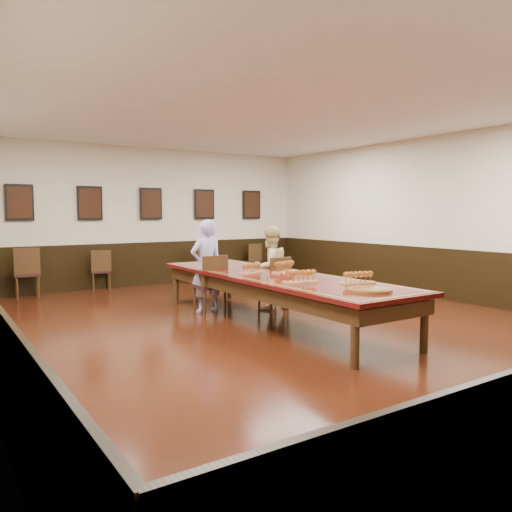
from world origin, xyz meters
TOP-DOWN VIEW (x-y plane):
  - floor at (0.00, 0.00)m, footprint 8.00×10.00m
  - ceiling at (0.00, 0.00)m, footprint 8.00×10.00m
  - wall_back at (0.00, 5.01)m, footprint 8.00×0.02m
  - wall_right at (4.01, 0.00)m, footprint 0.02×10.00m
  - chair_man at (-0.46, 1.23)m, footprint 0.46×0.51m
  - chair_woman at (0.61, 0.86)m, footprint 0.45×0.49m
  - spare_chair_a at (-2.77, 4.61)m, footprint 0.51×0.55m
  - spare_chair_b at (-1.25, 4.79)m, footprint 0.50×0.53m
  - spare_chair_c at (1.12, 4.52)m, footprint 0.45×0.48m
  - spare_chair_d at (2.70, 4.84)m, footprint 0.44×0.47m
  - person_man at (-0.46, 1.34)m, footprint 0.58×0.38m
  - person_woman at (0.60, 0.96)m, footprint 0.74×0.59m
  - pink_phone at (0.60, -0.05)m, footprint 0.09×0.15m
  - wainscoting at (0.00, 0.00)m, footprint 8.00×10.00m
  - conference_table at (0.00, 0.00)m, footprint 1.40×5.00m
  - posters at (0.00, 4.94)m, footprint 6.14×0.04m
  - flight_a at (-0.20, 0.33)m, footprint 0.44×0.24m
  - flight_b at (0.28, 0.11)m, footprint 0.53×0.31m
  - flight_c at (-0.21, -0.92)m, footprint 0.50×0.25m
  - flight_d at (0.35, -1.43)m, footprint 0.48×0.26m
  - red_plate_grp at (0.15, -0.13)m, footprint 0.20×0.20m
  - carved_platter at (0.01, -1.96)m, footprint 0.68×0.68m

SIDE VIEW (x-z plane):
  - floor at x=0.00m, z-range -0.02..0.00m
  - spare_chair_c at x=1.12m, z-range 0.00..0.86m
  - spare_chair_d at x=2.70m, z-range 0.00..0.88m
  - spare_chair_b at x=-1.25m, z-range 0.00..0.89m
  - chair_woman at x=0.61m, z-range 0.00..0.93m
  - chair_man at x=-0.46m, z-range 0.00..0.99m
  - wainscoting at x=0.00m, z-range 0.00..1.00m
  - spare_chair_a at x=-2.77m, z-range 0.00..1.01m
  - conference_table at x=0.00m, z-range 0.23..0.99m
  - person_woman at x=0.60m, z-range 0.00..1.46m
  - pink_phone at x=0.60m, z-range 0.75..0.76m
  - red_plate_grp at x=0.15m, z-range 0.75..0.77m
  - carved_platter at x=0.01m, z-range 0.75..0.79m
  - person_man at x=-0.46m, z-range 0.00..1.58m
  - flight_a at x=-0.20m, z-range 0.74..0.90m
  - flight_d at x=0.35m, z-range 0.74..0.92m
  - flight_c at x=-0.21m, z-range 0.74..0.92m
  - flight_b at x=0.28m, z-range 0.74..0.93m
  - wall_back at x=0.00m, z-range 0.00..3.20m
  - wall_right at x=4.01m, z-range 0.00..3.20m
  - posters at x=0.00m, z-range 1.53..2.27m
  - ceiling at x=0.00m, z-range 3.20..3.22m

